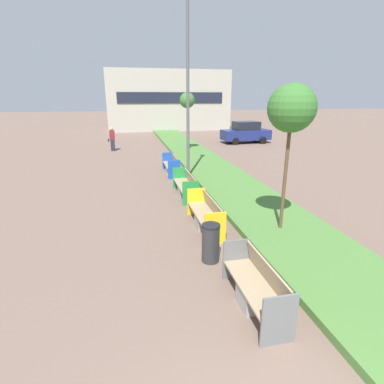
{
  "coord_description": "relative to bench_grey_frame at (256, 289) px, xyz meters",
  "views": [
    {
      "loc": [
        -1.32,
        -1.21,
        3.91
      ],
      "look_at": [
        0.9,
        8.94,
        0.6
      ],
      "focal_mm": 28.0,
      "sensor_mm": 36.0,
      "label": 1
    }
  ],
  "objects": [
    {
      "name": "planter_grass_strip",
      "position": [
        2.26,
        8.66,
        -0.28
      ],
      "size": [
        2.8,
        120.0,
        0.18
      ],
      "color": "#4C7A38",
      "rests_on": "ground"
    },
    {
      "name": "building_backdrop",
      "position": [
        3.06,
        34.99,
        3.1
      ],
      "size": [
        14.44,
        8.17,
        6.92
      ],
      "color": "#B2AD9E",
      "rests_on": "ground"
    },
    {
      "name": "bench_grey_frame",
      "position": [
        0.0,
        0.0,
        0.0
      ],
      "size": [
        0.65,
        2.0,
        0.94
      ],
      "color": "#9E9B96",
      "rests_on": "ground"
    },
    {
      "name": "bench_yellow_frame",
      "position": [
        0.0,
        3.78,
        0.01
      ],
      "size": [
        0.65,
        2.33,
        0.94
      ],
      "color": "#9E9B96",
      "rests_on": "ground"
    },
    {
      "name": "bench_green_frame",
      "position": [
        0.0,
        6.98,
        0.01
      ],
      "size": [
        0.65,
        2.34,
        0.94
      ],
      "color": "#9E9B96",
      "rests_on": "ground"
    },
    {
      "name": "bench_blue_frame",
      "position": [
        0.0,
        10.84,
        0.01
      ],
      "size": [
        0.65,
        2.26,
        0.94
      ],
      "color": "#9E9B96",
      "rests_on": "ground"
    },
    {
      "name": "litter_bin",
      "position": [
        -0.4,
        1.81,
        0.13
      ],
      "size": [
        0.45,
        0.45,
        0.98
      ],
      "color": "#2D2D30",
      "rests_on": "ground"
    },
    {
      "name": "street_lamp_post",
      "position": [
        0.61,
        9.46,
        4.28
      ],
      "size": [
        0.24,
        0.44,
        8.51
      ],
      "color": "#56595B",
      "rests_on": "ground"
    },
    {
      "name": "sapling_tree_near",
      "position": [
        2.08,
        2.91,
        3.23
      ],
      "size": [
        1.29,
        1.29,
        4.27
      ],
      "color": "brown",
      "rests_on": "ground"
    },
    {
      "name": "sapling_tree_far",
      "position": [
        2.08,
        16.89,
        3.25
      ],
      "size": [
        1.07,
        1.07,
        4.21
      ],
      "color": "brown",
      "rests_on": "ground"
    },
    {
      "name": "pedestrian_walking",
      "position": [
        -3.28,
        18.75,
        0.54
      ],
      "size": [
        0.53,
        0.24,
        1.77
      ],
      "color": "#232633",
      "rests_on": "ground"
    },
    {
      "name": "parked_car_distant",
      "position": [
        8.07,
        20.5,
        0.55
      ],
      "size": [
        4.31,
        2.05,
        1.86
      ],
      "rotation": [
        0.0,
        0.0,
        0.07
      ],
      "color": "navy",
      "rests_on": "ground"
    }
  ]
}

